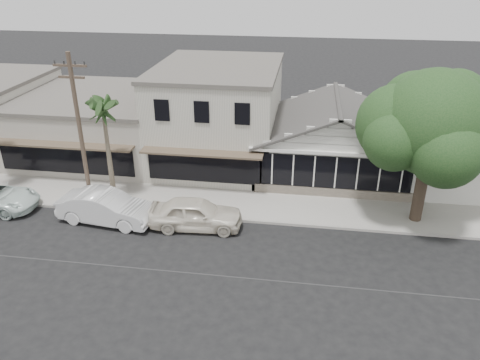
% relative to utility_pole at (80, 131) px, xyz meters
% --- Properties ---
extents(ground, '(140.00, 140.00, 0.00)m').
position_rel_utility_pole_xyz_m(ground, '(9.00, -5.20, -4.79)').
color(ground, black).
rests_on(ground, ground).
extents(sidewalk_north, '(90.00, 3.50, 0.15)m').
position_rel_utility_pole_xyz_m(sidewalk_north, '(1.00, 1.55, -4.71)').
color(sidewalk_north, '#9E9991').
rests_on(sidewalk_north, ground).
extents(corner_shop, '(10.40, 8.60, 5.10)m').
position_rel_utility_pole_xyz_m(corner_shop, '(14.00, 7.27, -2.17)').
color(corner_shop, silver).
rests_on(corner_shop, ground).
extents(side_cottage, '(6.00, 6.00, 3.00)m').
position_rel_utility_pole_xyz_m(side_cottage, '(22.20, 6.30, -3.29)').
color(side_cottage, silver).
rests_on(side_cottage, ground).
extents(row_building_near, '(8.00, 10.00, 6.50)m').
position_rel_utility_pole_xyz_m(row_building_near, '(6.00, 8.30, -1.54)').
color(row_building_near, beige).
rests_on(row_building_near, ground).
extents(row_building_midnear, '(10.00, 10.00, 4.20)m').
position_rel_utility_pole_xyz_m(row_building_midnear, '(-3.00, 8.30, -2.69)').
color(row_building_midnear, '#AFA89D').
rests_on(row_building_midnear, ground).
extents(utility_pole, '(1.80, 0.24, 9.00)m').
position_rel_utility_pole_xyz_m(utility_pole, '(0.00, 0.00, 0.00)').
color(utility_pole, brown).
rests_on(utility_pole, ground).
extents(car_0, '(5.12, 2.36, 1.70)m').
position_rel_utility_pole_xyz_m(car_0, '(6.51, -1.17, -3.94)').
color(car_0, silver).
rests_on(car_0, ground).
extents(car_1, '(5.54, 2.48, 1.76)m').
position_rel_utility_pole_xyz_m(car_1, '(1.51, -1.29, -3.91)').
color(car_1, white).
rests_on(car_1, ground).
extents(shade_tree, '(7.65, 6.91, 8.49)m').
position_rel_utility_pole_xyz_m(shade_tree, '(18.33, 1.46, 0.80)').
color(shade_tree, '#413327').
rests_on(shade_tree, ground).
extents(palm_east, '(2.69, 2.69, 6.79)m').
position_rel_utility_pole_xyz_m(palm_east, '(1.00, 0.99, 0.98)').
color(palm_east, '#726651').
rests_on(palm_east, ground).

